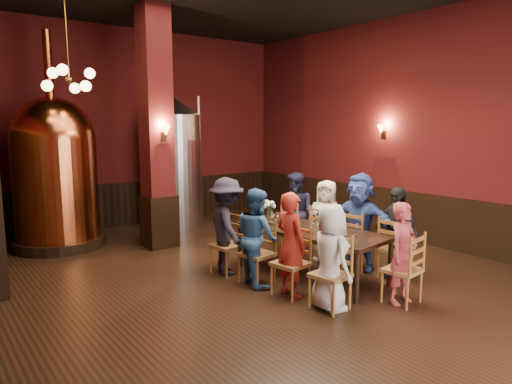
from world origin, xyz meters
TOP-DOWN VIEW (x-y plane):
  - room at (0.00, 0.00)m, footprint 10.00×10.02m
  - wainscot_right at (3.96, 0.00)m, footprint 0.08×9.90m
  - wainscot_back at (0.00, 4.96)m, footprint 7.90×0.08m
  - column at (-0.30, 2.80)m, footprint 0.58×0.58m
  - pendant_cluster at (-1.80, 2.90)m, footprint 0.90×0.90m
  - sconce_wall at (3.90, 0.80)m, footprint 0.20×0.20m
  - sconce_column at (-0.30, 2.50)m, footprint 0.20×0.20m
  - dining_table at (0.82, -0.23)m, footprint 1.31×2.51m
  - chair_0 at (0.11, -1.34)m, footprint 0.52×0.52m
  - person_0 at (0.11, -1.34)m, footprint 0.57×0.75m
  - chair_1 at (0.02, -0.67)m, footprint 0.52×0.52m
  - person_1 at (0.02, -0.67)m, footprint 0.36×0.54m
  - chair_2 at (-0.07, -0.02)m, footprint 0.52×0.52m
  - person_2 at (-0.07, -0.02)m, footprint 0.47×0.75m
  - chair_3 at (-0.16, 0.65)m, footprint 0.52×0.52m
  - person_3 at (-0.16, 0.65)m, footprint 0.80×1.10m
  - chair_4 at (1.79, -1.11)m, footprint 0.52×0.52m
  - person_4 at (1.79, -1.11)m, footprint 0.47×0.88m
  - chair_5 at (1.70, -0.45)m, footprint 0.52×0.52m
  - person_5 at (1.70, -0.45)m, footprint 0.74×1.54m
  - chair_6 at (1.62, 0.21)m, footprint 0.52×0.52m
  - person_6 at (1.62, 0.21)m, footprint 0.70×0.81m
  - chair_7 at (1.53, 0.87)m, footprint 0.52×0.52m
  - person_7 at (1.53, 0.87)m, footprint 0.42×0.75m
  - chair_8 at (1.02, -1.77)m, footprint 0.52×0.52m
  - person_8 at (1.02, -1.77)m, footprint 0.51×0.35m
  - copper_kettle at (-1.86, 3.97)m, footprint 1.72×1.72m
  - steel_vessel at (0.77, 4.18)m, footprint 1.33×1.33m
  - rose_vase at (0.67, 0.59)m, footprint 0.21×0.21m
  - wine_glass_0 at (1.09, -0.92)m, footprint 0.07×0.07m
  - wine_glass_1 at (0.67, -0.58)m, footprint 0.07×0.07m
  - wine_glass_2 at (0.59, 0.43)m, footprint 0.07×0.07m
  - wine_glass_3 at (0.72, -0.49)m, footprint 0.07×0.07m
  - wine_glass_4 at (0.70, -0.96)m, footprint 0.07×0.07m
  - wine_glass_5 at (0.69, 0.40)m, footprint 0.07×0.07m
  - wine_glass_6 at (0.74, -0.35)m, footprint 0.07×0.07m
  - wine_glass_7 at (0.62, -0.62)m, footprint 0.07×0.07m

SIDE VIEW (x-z plane):
  - chair_0 at x=0.11m, z-range 0.00..0.92m
  - chair_1 at x=0.02m, z-range 0.00..0.92m
  - chair_2 at x=-0.07m, z-range 0.00..0.92m
  - chair_3 at x=-0.16m, z-range 0.00..0.92m
  - chair_4 at x=1.79m, z-range 0.00..0.92m
  - chair_5 at x=1.70m, z-range 0.00..0.92m
  - chair_6 at x=1.62m, z-range 0.00..0.92m
  - chair_7 at x=1.53m, z-range 0.00..0.92m
  - chair_8 at x=1.02m, z-range 0.00..0.92m
  - wainscot_right at x=3.96m, z-range 0.00..1.00m
  - wainscot_back at x=0.00m, z-range 0.00..1.00m
  - person_8 at x=1.02m, z-range 0.00..1.36m
  - person_0 at x=0.11m, z-range 0.00..1.37m
  - dining_table at x=0.82m, z-range 0.31..1.06m
  - person_6 at x=1.62m, z-range 0.00..1.41m
  - person_4 at x=1.79m, z-range 0.00..1.43m
  - person_2 at x=-0.07m, z-range 0.00..1.44m
  - person_1 at x=0.02m, z-range 0.00..1.46m
  - person_7 at x=1.53m, z-range 0.00..1.48m
  - person_3 at x=-0.16m, z-range 0.00..1.54m
  - person_5 at x=1.70m, z-range 0.00..1.59m
  - wine_glass_0 at x=1.09m, z-range 0.75..0.92m
  - wine_glass_1 at x=0.67m, z-range 0.75..0.92m
  - wine_glass_2 at x=0.59m, z-range 0.75..0.92m
  - wine_glass_3 at x=0.72m, z-range 0.75..0.92m
  - wine_glass_4 at x=0.70m, z-range 0.75..0.92m
  - wine_glass_5 at x=0.69m, z-range 0.75..0.92m
  - wine_glass_6 at x=0.74m, z-range 0.75..0.92m
  - wine_glass_7 at x=0.62m, z-range 0.75..0.92m
  - rose_vase at x=0.67m, z-range 0.81..1.17m
  - copper_kettle at x=-1.86m, z-range -0.55..3.51m
  - steel_vessel at x=0.77m, z-range 0.00..2.96m
  - sconce_wall at x=3.90m, z-range 2.02..2.38m
  - sconce_column at x=-0.30m, z-range 2.02..2.38m
  - room at x=0.00m, z-range 0.00..4.50m
  - column at x=-0.30m, z-range 0.00..4.50m
  - pendant_cluster at x=-1.80m, z-range 2.25..3.95m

